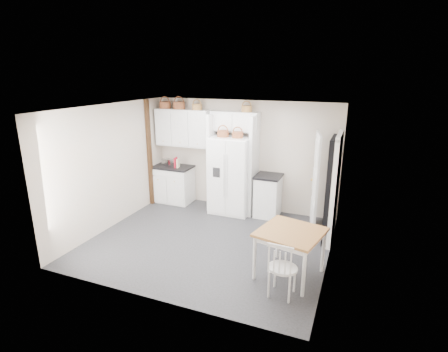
% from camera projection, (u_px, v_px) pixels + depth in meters
% --- Properties ---
extents(floor, '(4.50, 4.50, 0.00)m').
position_uv_depth(floor, '(210.00, 241.00, 6.91)').
color(floor, '#252527').
rests_on(floor, ground).
extents(ceiling, '(4.50, 4.50, 0.00)m').
position_uv_depth(ceiling, '(208.00, 108.00, 6.17)').
color(ceiling, white).
rests_on(ceiling, wall_back).
extents(wall_back, '(4.50, 0.00, 4.50)m').
position_uv_depth(wall_back, '(243.00, 155.00, 8.32)').
color(wall_back, beige).
rests_on(wall_back, floor).
extents(wall_left, '(0.00, 4.00, 4.00)m').
position_uv_depth(wall_left, '(111.00, 166.00, 7.35)').
color(wall_left, beige).
rests_on(wall_left, floor).
extents(wall_right, '(0.00, 4.00, 4.00)m').
position_uv_depth(wall_right, '(333.00, 193.00, 5.74)').
color(wall_right, beige).
rests_on(wall_right, floor).
extents(refrigerator, '(0.93, 0.75, 1.81)m').
position_uv_depth(refrigerator, '(232.00, 175.00, 8.15)').
color(refrigerator, white).
rests_on(refrigerator, floor).
extents(base_cab_left, '(0.97, 0.61, 0.90)m').
position_uv_depth(base_cab_left, '(173.00, 184.00, 8.93)').
color(base_cab_left, silver).
rests_on(base_cab_left, floor).
extents(base_cab_right, '(0.53, 0.63, 0.93)m').
position_uv_depth(base_cab_right, '(268.00, 196.00, 8.04)').
color(base_cab_right, silver).
rests_on(base_cab_right, floor).
extents(dining_table, '(1.13, 1.13, 0.79)m').
position_uv_depth(dining_table, '(290.00, 253.00, 5.64)').
color(dining_table, brown).
rests_on(dining_table, floor).
extents(windsor_chair, '(0.46, 0.42, 0.90)m').
position_uv_depth(windsor_chair, '(283.00, 268.00, 5.12)').
color(windsor_chair, silver).
rests_on(windsor_chair, floor).
extents(counter_left, '(1.01, 0.65, 0.04)m').
position_uv_depth(counter_left, '(172.00, 167.00, 8.80)').
color(counter_left, black).
rests_on(counter_left, base_cab_left).
extents(counter_right, '(0.57, 0.68, 0.04)m').
position_uv_depth(counter_right, '(269.00, 176.00, 7.90)').
color(counter_right, black).
rests_on(counter_right, base_cab_right).
extents(toaster, '(0.29, 0.22, 0.18)m').
position_uv_depth(toaster, '(167.00, 162.00, 8.81)').
color(toaster, silver).
rests_on(toaster, counter_left).
extents(cookbook_red, '(0.06, 0.17, 0.25)m').
position_uv_depth(cookbook_red, '(176.00, 162.00, 8.64)').
color(cookbook_red, red).
rests_on(cookbook_red, counter_left).
extents(cookbook_cream, '(0.05, 0.15, 0.22)m').
position_uv_depth(cookbook_cream, '(178.00, 163.00, 8.62)').
color(cookbook_cream, beige).
rests_on(cookbook_cream, counter_left).
extents(basket_upper_a, '(0.29, 0.29, 0.16)m').
position_uv_depth(basket_upper_a, '(165.00, 105.00, 8.56)').
color(basket_upper_a, maroon).
rests_on(basket_upper_a, upper_cabinet).
extents(basket_upper_b, '(0.29, 0.29, 0.17)m').
position_uv_depth(basket_upper_b, '(179.00, 105.00, 8.42)').
color(basket_upper_b, maroon).
rests_on(basket_upper_b, upper_cabinet).
extents(basket_upper_c, '(0.24, 0.24, 0.14)m').
position_uv_depth(basket_upper_c, '(197.00, 107.00, 8.25)').
color(basket_upper_c, olive).
rests_on(basket_upper_c, upper_cabinet).
extents(basket_bridge_b, '(0.24, 0.24, 0.14)m').
position_uv_depth(basket_bridge_b, '(247.00, 109.00, 7.81)').
color(basket_bridge_b, olive).
rests_on(basket_bridge_b, bridge_cabinet).
extents(basket_fridge_a, '(0.27, 0.27, 0.14)m').
position_uv_depth(basket_fridge_a, '(223.00, 134.00, 7.84)').
color(basket_fridge_a, maroon).
rests_on(basket_fridge_a, refrigerator).
extents(basket_fridge_b, '(0.25, 0.25, 0.13)m').
position_uv_depth(basket_fridge_b, '(238.00, 135.00, 7.72)').
color(basket_fridge_b, maroon).
rests_on(basket_fridge_b, refrigerator).
extents(upper_cabinet, '(1.40, 0.34, 0.90)m').
position_uv_depth(upper_cabinet, '(183.00, 128.00, 8.54)').
color(upper_cabinet, silver).
rests_on(upper_cabinet, wall_back).
extents(bridge_cabinet, '(1.12, 0.34, 0.45)m').
position_uv_depth(bridge_cabinet, '(235.00, 121.00, 7.99)').
color(bridge_cabinet, silver).
rests_on(bridge_cabinet, wall_back).
extents(fridge_panel_left, '(0.08, 0.60, 2.30)m').
position_uv_depth(fridge_panel_left, '(213.00, 162.00, 8.33)').
color(fridge_panel_left, silver).
rests_on(fridge_panel_left, floor).
extents(fridge_panel_right, '(0.08, 0.60, 2.30)m').
position_uv_depth(fridge_panel_right, '(254.00, 166.00, 7.97)').
color(fridge_panel_right, silver).
rests_on(fridge_panel_right, floor).
extents(trim_post, '(0.09, 0.09, 2.60)m').
position_uv_depth(trim_post, '(150.00, 153.00, 8.53)').
color(trim_post, black).
rests_on(trim_post, floor).
extents(doorway_void, '(0.18, 0.85, 2.05)m').
position_uv_depth(doorway_void, '(332.00, 190.00, 6.74)').
color(doorway_void, black).
rests_on(doorway_void, floor).
extents(door_slab, '(0.21, 0.79, 2.05)m').
position_uv_depth(door_slab, '(316.00, 183.00, 7.16)').
color(door_slab, white).
rests_on(door_slab, floor).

